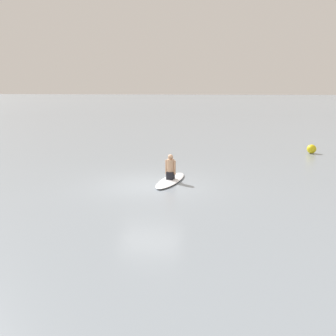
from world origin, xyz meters
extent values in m
plane|color=gray|center=(0.00, 0.00, 0.00)|extent=(400.00, 400.00, 0.00)
ellipsoid|color=white|center=(-0.71, 0.74, 0.06)|extent=(3.07, 1.30, 0.11)
cube|color=black|center=(-0.71, 0.74, 0.27)|extent=(0.39, 0.34, 0.32)
cylinder|color=tan|center=(-0.71, 0.74, 0.68)|extent=(0.35, 0.35, 0.54)
sphere|color=tan|center=(-0.71, 0.74, 1.05)|extent=(0.22, 0.22, 0.22)
cylinder|color=tan|center=(-0.74, 0.56, 0.61)|extent=(0.10, 0.10, 0.59)
cylinder|color=tan|center=(-0.68, 0.93, 0.61)|extent=(0.10, 0.10, 0.59)
sphere|color=yellow|center=(-8.79, 8.11, 0.27)|extent=(0.54, 0.54, 0.54)
camera|label=1|loc=(14.65, 2.87, 3.86)|focal=40.82mm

